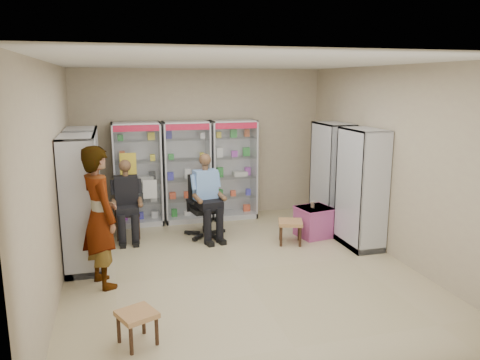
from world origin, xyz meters
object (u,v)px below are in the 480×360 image
object	(u,v)px
wooden_chair	(127,212)
seated_shopkeeper	(205,198)
cabinet_right_far	(332,176)
cabinet_back_right	(233,170)
cabinet_left_near	(81,204)
office_chair	(205,206)
standing_man	(100,217)
cabinet_left_far	(85,188)
cabinet_back_mid	(187,172)
woven_stool_b	(138,328)
cabinet_right_near	(361,189)
woven_stool_a	(290,232)
cabinet_back_left	(138,174)
pink_trunk	(314,222)

from	to	relation	value
wooden_chair	seated_shopkeeper	world-z (taller)	seated_shopkeeper
cabinet_right_far	wooden_chair	distance (m)	3.84
cabinet_back_right	cabinet_left_near	xyz separation A→B (m)	(-2.83, -2.03, 0.00)
cabinet_left_near	office_chair	distance (m)	2.31
office_chair	seated_shopkeeper	distance (m)	0.16
standing_man	cabinet_left_far	bearing A→B (deg)	-13.29
cabinet_back_mid	woven_stool_b	bearing A→B (deg)	-105.78
cabinet_back_right	seated_shopkeeper	world-z (taller)	cabinet_back_right
cabinet_right_near	cabinet_left_near	size ratio (longest dim) A/B	1.00
office_chair	woven_stool_b	xyz separation A→B (m)	(-1.38, -3.33, -0.38)
woven_stool_a	seated_shopkeeper	bearing A→B (deg)	151.41
cabinet_left_near	office_chair	bearing A→B (deg)	116.19
cabinet_right_near	woven_stool_a	world-z (taller)	cabinet_right_near
wooden_chair	woven_stool_a	world-z (taller)	wooden_chair
wooden_chair	cabinet_back_right	bearing A→B (deg)	18.75
cabinet_back_right	woven_stool_b	bearing A→B (deg)	-116.60
cabinet_left_far	wooden_chair	size ratio (longest dim) A/B	2.13
cabinet_back_mid	woven_stool_a	xyz separation A→B (m)	(1.49, -1.81, -0.80)
cabinet_back_right	cabinet_left_far	world-z (taller)	same
cabinet_right_near	office_chair	bearing A→B (deg)	63.72
cabinet_left_far	seated_shopkeeper	bearing A→B (deg)	85.76
cabinet_back_left	wooden_chair	bearing A→B (deg)	-108.90
cabinet_right_near	cabinet_left_far	world-z (taller)	same
cabinet_left_far	standing_man	xyz separation A→B (m)	(0.28, -1.78, -0.03)
wooden_chair	woven_stool_b	xyz separation A→B (m)	(-0.03, -3.63, -0.29)
pink_trunk	wooden_chair	bearing A→B (deg)	165.50
wooden_chair	woven_stool_b	size ratio (longest dim) A/B	2.55
cabinet_right_near	office_chair	xyz separation A→B (m)	(-2.43, 1.20, -0.44)
cabinet_back_right	standing_man	size ratio (longest dim) A/B	1.03
cabinet_back_right	cabinet_left_near	bearing A→B (deg)	-144.35
standing_man	cabinet_left_near	bearing A→B (deg)	0.21
cabinet_back_right	cabinet_right_near	xyz separation A→B (m)	(1.63, -2.23, 0.00)
office_chair	woven_stool_b	size ratio (longest dim) A/B	3.04
office_chair	cabinet_left_near	bearing A→B (deg)	-164.16
cabinet_left_near	wooden_chair	distance (m)	1.56
cabinet_back_right	cabinet_left_far	bearing A→B (deg)	-161.81
cabinet_right_far	woven_stool_b	distance (m)	5.06
wooden_chair	cabinet_left_near	bearing A→B (deg)	-117.61
cabinet_left_far	standing_man	distance (m)	1.80
cabinet_back_left	standing_man	bearing A→B (deg)	-103.50
wooden_chair	pink_trunk	size ratio (longest dim) A/B	1.68
cabinet_right_far	cabinet_back_right	bearing A→B (deg)	55.27
wooden_chair	woven_stool_a	distance (m)	2.92
cabinet_back_left	wooden_chair	world-z (taller)	cabinet_back_left
pink_trunk	standing_man	bearing A→B (deg)	-162.69
cabinet_back_right	pink_trunk	bearing A→B (deg)	-54.99
cabinet_back_right	cabinet_right_near	bearing A→B (deg)	-53.84
cabinet_back_right	standing_man	distance (m)	3.72
cabinet_back_left	woven_stool_b	xyz separation A→B (m)	(-0.28, -4.36, -0.82)
cabinet_right_far	office_chair	bearing A→B (deg)	87.66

